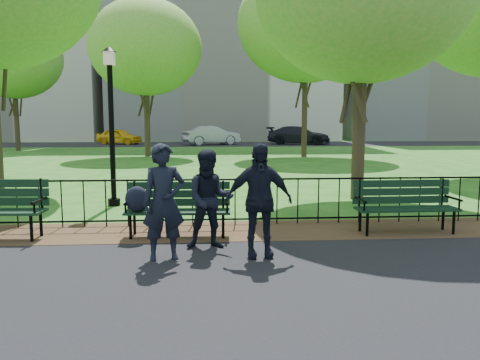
{
  "coord_description": "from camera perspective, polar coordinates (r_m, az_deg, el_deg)",
  "views": [
    {
      "loc": [
        0.07,
        -6.69,
        1.95
      ],
      "look_at": [
        0.66,
        1.5,
        0.93
      ],
      "focal_mm": 35.0,
      "sensor_mm": 36.0,
      "label": 1
    }
  ],
  "objects": [
    {
      "name": "ground",
      "position": [
        6.97,
        -4.56,
        -9.19
      ],
      "size": [
        120.0,
        120.0,
        0.0
      ],
      "primitive_type": "plane",
      "color": "#215B18"
    },
    {
      "name": "dirt_strip",
      "position": [
        8.42,
        -4.49,
        -6.24
      ],
      "size": [
        60.0,
        1.6,
        0.01
      ],
      "primitive_type": "cube",
      "color": "#3E2519",
      "rests_on": "ground"
    },
    {
      "name": "far_street",
      "position": [
        41.74,
        -4.23,
        4.38
      ],
      "size": [
        70.0,
        9.0,
        0.01
      ],
      "primitive_type": "cube",
      "color": "black",
      "rests_on": "ground"
    },
    {
      "name": "iron_fence",
      "position": [
        8.81,
        -4.5,
        -2.42
      ],
      "size": [
        24.06,
        0.06,
        1.0
      ],
      "color": "black",
      "rests_on": "ground"
    },
    {
      "name": "apartment_west",
      "position": [
        60.0,
        -26.88,
        16.94
      ],
      "size": [
        22.0,
        15.0,
        26.0
      ],
      "primitive_type": "cube",
      "color": "beige",
      "rests_on": "ground"
    },
    {
      "name": "apartment_mid",
      "position": [
        56.26,
        -2.19,
        20.48
      ],
      "size": [
        24.0,
        15.0,
        30.0
      ],
      "primitive_type": "cube",
      "color": "silver",
      "rests_on": "ground"
    },
    {
      "name": "apartment_east",
      "position": [
        61.36,
        21.82,
        16.01
      ],
      "size": [
        20.0,
        15.0,
        24.0
      ],
      "primitive_type": "cube",
      "color": "beige",
      "rests_on": "ground"
    },
    {
      "name": "park_bench_main",
      "position": [
        8.02,
        -9.54,
        -2.59
      ],
      "size": [
        1.79,
        0.62,
        1.0
      ],
      "rotation": [
        0.0,
        0.0,
        -0.04
      ],
      "color": "black",
      "rests_on": "ground"
    },
    {
      "name": "park_bench_right_a",
      "position": [
        8.75,
        19.42,
        -2.37
      ],
      "size": [
        1.78,
        0.58,
        1.01
      ],
      "rotation": [
        0.0,
        0.0,
        0.02
      ],
      "color": "black",
      "rests_on": "ground"
    },
    {
      "name": "lamppost",
      "position": [
        11.23,
        -15.41,
        7.02
      ],
      "size": [
        0.33,
        0.33,
        3.65
      ],
      "color": "black",
      "rests_on": "ground"
    },
    {
      "name": "tree_far_c",
      "position": [
        27.69,
        -11.46,
        15.55
      ],
      "size": [
        6.3,
        6.3,
        8.78
      ],
      "color": "#2D2116",
      "rests_on": "ground"
    },
    {
      "name": "tree_far_e",
      "position": [
        27.32,
        8.05,
        18.34
      ],
      "size": [
        7.56,
        7.56,
        10.54
      ],
      "color": "#2D2116",
      "rests_on": "ground"
    },
    {
      "name": "tree_far_w",
      "position": [
        35.97,
        -25.94,
        13.27
      ],
      "size": [
        6.48,
        6.48,
        9.03
      ],
      "color": "#2D2116",
      "rests_on": "ground"
    },
    {
      "name": "person_left",
      "position": [
        6.65,
        -9.27,
        -2.66
      ],
      "size": [
        0.67,
        0.51,
        1.64
      ],
      "primitive_type": "imported",
      "rotation": [
        0.0,
        0.0,
        0.22
      ],
      "color": "black",
      "rests_on": "asphalt_path"
    },
    {
      "name": "person_mid",
      "position": [
        7.18,
        -3.69,
        -2.37
      ],
      "size": [
        0.76,
        0.42,
        1.52
      ],
      "primitive_type": "imported",
      "rotation": [
        0.0,
        0.0,
        0.04
      ],
      "color": "black",
      "rests_on": "asphalt_path"
    },
    {
      "name": "person_right",
      "position": [
        6.7,
        2.29,
        -2.49
      ],
      "size": [
        0.98,
        0.43,
        1.65
      ],
      "primitive_type": "imported",
      "rotation": [
        0.0,
        0.0,
        0.04
      ],
      "color": "black",
      "rests_on": "asphalt_path"
    },
    {
      "name": "taxi",
      "position": [
        42.68,
        -14.51,
        5.17
      ],
      "size": [
        4.35,
        3.07,
        1.38
      ],
      "primitive_type": "imported",
      "rotation": [
        0.0,
        0.0,
        1.17
      ],
      "color": "yellow",
      "rests_on": "far_street"
    },
    {
      "name": "sedan_silver",
      "position": [
        40.34,
        -3.47,
        5.45
      ],
      "size": [
        5.17,
        3.38,
        1.61
      ],
      "primitive_type": "imported",
      "rotation": [
        0.0,
        0.0,
        1.95
      ],
      "color": "#9DA0A5",
      "rests_on": "far_street"
    },
    {
      "name": "sedan_dark",
      "position": [
        41.48,
        7.17,
        5.44
      ],
      "size": [
        5.89,
        3.91,
        1.59
      ],
      "primitive_type": "imported",
      "rotation": [
        0.0,
        0.0,
        1.23
      ],
      "color": "black",
      "rests_on": "far_street"
    }
  ]
}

